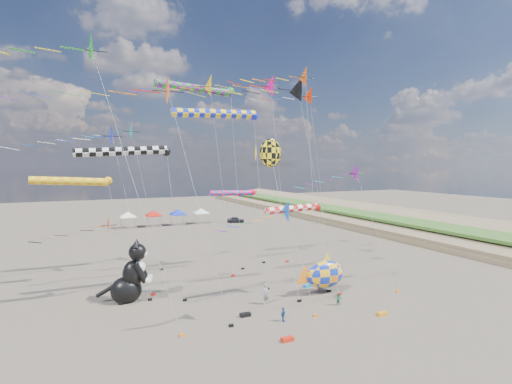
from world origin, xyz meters
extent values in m
plane|color=#50473B|center=(0.00, 0.00, 0.00)|extent=(260.00, 260.00, 0.00)
cone|color=#D7520C|center=(5.08, 11.48, 20.88)|extent=(2.03, 2.18, 2.24)
cylinder|color=#B2B2B2|center=(5.88, 11.48, 10.44)|extent=(1.64, 0.02, 20.89)
cube|color=black|center=(6.69, 11.48, 0.10)|extent=(0.36, 0.24, 0.20)
cone|color=#ED2700|center=(11.29, 19.06, 20.69)|extent=(2.24, 2.39, 2.47)
cylinder|color=#B2B2B2|center=(12.29, 19.06, 10.35)|extent=(2.02, 0.02, 20.70)
cube|color=black|center=(13.28, 19.06, 0.10)|extent=(0.36, 0.24, 0.20)
cone|color=black|center=(7.90, 15.23, 20.52)|extent=(2.74, 2.94, 3.03)
cylinder|color=#B2B2B2|center=(9.53, 15.23, 10.26)|extent=(3.28, 0.02, 20.53)
cube|color=black|center=(11.16, 15.23, 0.10)|extent=(0.36, 0.24, 0.20)
cone|color=#0E8E11|center=(-12.44, 6.40, 20.32)|extent=(2.10, 2.25, 2.32)
cylinder|color=#B2B2B2|center=(-10.60, 6.40, 10.16)|extent=(3.69, 0.02, 20.32)
cube|color=black|center=(-8.77, 6.40, 0.10)|extent=(0.36, 0.24, 0.20)
cone|color=#E20F7C|center=(7.59, 22.76, 22.15)|extent=(2.68, 2.87, 2.96)
cylinder|color=#B2B2B2|center=(8.43, 22.76, 11.08)|extent=(1.69, 0.02, 22.15)
cube|color=black|center=(9.26, 22.76, 0.10)|extent=(0.36, 0.24, 0.20)
cone|color=#FF4C20|center=(-11.64, 16.69, 7.00)|extent=(1.53, 1.64, 1.69)
cylinder|color=#B2B2B2|center=(-10.31, 16.69, 3.50)|extent=(2.68, 0.02, 7.01)
cube|color=black|center=(-8.99, 16.69, 0.10)|extent=(0.36, 0.24, 0.20)
cone|color=yellow|center=(-1.56, 19.59, 21.16)|extent=(2.50, 2.68, 2.76)
cylinder|color=#B2B2B2|center=(-0.55, 19.59, 10.58)|extent=(2.05, 0.02, 21.16)
cube|color=black|center=(0.46, 19.59, 0.10)|extent=(0.36, 0.24, 0.20)
cone|color=#871E96|center=(10.09, 7.42, 11.87)|extent=(1.75, 1.87, 1.93)
cylinder|color=#B2B2B2|center=(11.65, 7.42, 5.94)|extent=(3.15, 0.02, 11.88)
cube|color=black|center=(13.22, 7.42, 0.10)|extent=(0.36, 0.24, 0.20)
cone|color=blue|center=(-0.51, 5.49, 9.04)|extent=(1.83, 1.96, 2.02)
cylinder|color=#B2B2B2|center=(0.89, 5.49, 4.52)|extent=(2.82, 0.02, 9.05)
cube|color=black|center=(2.29, 5.49, 0.10)|extent=(0.36, 0.24, 0.20)
cone|color=#0715D7|center=(-11.40, 15.29, 15.15)|extent=(1.79, 1.92, 1.98)
cylinder|color=#B2B2B2|center=(-10.47, 15.29, 7.57)|extent=(1.87, 0.02, 15.15)
cube|color=black|center=(-9.55, 15.29, 0.10)|extent=(0.36, 0.24, 0.20)
cone|color=#0CD4DE|center=(-8.80, 25.58, 16.39)|extent=(1.99, 2.13, 2.19)
cylinder|color=#B2B2B2|center=(-7.60, 25.58, 8.19)|extent=(2.42, 0.02, 16.39)
cube|color=black|center=(-6.40, 25.58, 0.10)|extent=(0.36, 0.24, 0.20)
cone|color=#E85917|center=(-7.91, 6.51, 18.11)|extent=(2.41, 2.57, 2.65)
cylinder|color=#B2B2B2|center=(-6.38, 6.51, 9.05)|extent=(3.08, 0.02, 18.11)
cube|color=black|center=(-4.85, 6.51, 0.10)|extent=(0.36, 0.24, 0.20)
cylinder|color=black|center=(-11.93, 13.78, 13.79)|extent=(7.58, 0.71, 0.71)
sphere|color=black|center=(-8.14, 13.78, 13.79)|extent=(0.75, 0.75, 0.75)
cylinder|color=#B2B2B2|center=(-7.39, 13.78, 6.90)|extent=(1.52, 0.02, 13.79)
cube|color=black|center=(-6.64, 13.78, 0.10)|extent=(0.36, 0.24, 0.20)
cylinder|color=#FBA315|center=(-16.03, 22.12, 11.00)|extent=(7.21, 0.80, 0.80)
sphere|color=#FBA315|center=(-12.43, 22.12, 11.00)|extent=(0.84, 0.84, 0.84)
cylinder|color=#B2B2B2|center=(-11.68, 22.12, 5.50)|extent=(1.52, 0.02, 11.00)
cube|color=black|center=(-10.93, 22.12, 0.10)|extent=(0.36, 0.24, 0.20)
cylinder|color=red|center=(2.78, 10.35, 8.54)|extent=(5.57, 0.65, 0.65)
sphere|color=red|center=(5.57, 10.35, 8.54)|extent=(0.68, 0.68, 0.68)
cylinder|color=#B2B2B2|center=(6.32, 10.35, 4.27)|extent=(1.52, 0.02, 8.55)
cube|color=black|center=(7.07, 10.35, 0.10)|extent=(0.36, 0.24, 0.20)
cylinder|color=#1622DD|center=(-3.66, 13.59, 17.37)|extent=(7.99, 0.83, 0.83)
sphere|color=#1622DD|center=(0.33, 13.59, 17.37)|extent=(0.87, 0.87, 0.87)
cylinder|color=#B2B2B2|center=(1.08, 13.59, 8.69)|extent=(1.52, 0.02, 17.37)
cube|color=black|center=(1.83, 13.59, 0.10)|extent=(0.36, 0.24, 0.20)
cylinder|color=#1B9525|center=(-3.22, 21.88, 21.14)|extent=(8.67, 0.88, 0.88)
sphere|color=#1B9525|center=(1.11, 21.88, 21.14)|extent=(0.92, 0.92, 0.92)
cylinder|color=#B2B2B2|center=(1.86, 21.88, 10.57)|extent=(1.52, 0.02, 21.14)
cube|color=black|center=(2.61, 21.88, 0.10)|extent=(0.36, 0.24, 0.20)
cylinder|color=red|center=(1.89, 23.57, 9.18)|extent=(5.76, 0.68, 0.68)
sphere|color=red|center=(4.77, 23.57, 9.18)|extent=(0.72, 0.72, 0.72)
cylinder|color=#B2B2B2|center=(5.52, 23.57, 4.59)|extent=(1.52, 0.02, 9.18)
cube|color=black|center=(6.27, 23.57, 0.10)|extent=(0.36, 0.24, 0.20)
ellipsoid|color=yellow|center=(0.93, 11.15, 13.72)|extent=(2.20, 0.40, 2.64)
cone|color=yellow|center=(-0.57, 11.15, 13.72)|extent=(0.12, 1.80, 1.80)
cylinder|color=#B2B2B2|center=(1.93, 10.15, 6.86)|extent=(2.03, 2.03, 13.73)
cube|color=black|center=(2.93, 9.15, 0.10)|extent=(0.36, 0.24, 0.20)
ellipsoid|color=#122EB5|center=(6.49, 10.20, 1.89)|extent=(4.18, 1.69, 2.78)
cone|color=orange|center=(4.07, 10.20, 1.89)|extent=(2.04, 0.12, 2.04)
cone|color=yellow|center=(6.67, 10.20, 3.28)|extent=(1.49, 0.10, 1.49)
cylinder|color=#B2B2B2|center=(7.55, 9.70, 0.71)|extent=(0.16, 1.04, 1.45)
cube|color=red|center=(7.49, 9.20, 0.10)|extent=(0.36, 0.24, 0.20)
imported|color=gray|center=(-0.13, 9.92, 0.94)|extent=(0.79, 0.64, 1.88)
imported|color=#207449|center=(5.72, 6.89, 0.56)|extent=(0.56, 0.45, 1.12)
imported|color=#2B4CA2|center=(-0.65, 5.74, 0.58)|extent=(0.72, 0.60, 1.15)
cube|color=black|center=(-3.02, 7.98, 0.15)|extent=(0.90, 0.44, 0.30)
cube|color=red|center=(-2.10, 2.42, 0.15)|extent=(0.90, 0.44, 0.30)
cube|color=blue|center=(6.05, 12.64, 0.15)|extent=(0.90, 0.44, 0.30)
cube|color=orange|center=(7.53, 3.37, 0.15)|extent=(0.90, 0.44, 0.30)
cube|color=white|center=(-6.00, 60.00, 2.25)|extent=(3.00, 3.00, 0.15)
pyramid|color=white|center=(-6.00, 60.00, 3.30)|extent=(4.20, 4.20, 1.00)
cylinder|color=#999999|center=(-7.30, 58.70, 1.10)|extent=(0.08, 0.08, 2.20)
cylinder|color=#999999|center=(-4.70, 58.70, 1.10)|extent=(0.08, 0.08, 2.20)
cylinder|color=#999999|center=(-7.30, 61.30, 1.10)|extent=(0.08, 0.08, 2.20)
cylinder|color=#999999|center=(-4.70, 61.30, 1.10)|extent=(0.08, 0.08, 2.20)
cube|color=red|center=(-1.00, 60.00, 2.25)|extent=(3.00, 3.00, 0.15)
pyramid|color=red|center=(-1.00, 60.00, 3.30)|extent=(4.20, 4.20, 1.00)
cylinder|color=#999999|center=(-2.30, 58.70, 1.10)|extent=(0.08, 0.08, 2.20)
cylinder|color=#999999|center=(0.30, 58.70, 1.10)|extent=(0.08, 0.08, 2.20)
cylinder|color=#999999|center=(-2.30, 61.30, 1.10)|extent=(0.08, 0.08, 2.20)
cylinder|color=#999999|center=(0.30, 61.30, 1.10)|extent=(0.08, 0.08, 2.20)
cube|color=#152ADA|center=(4.00, 60.00, 2.25)|extent=(3.00, 3.00, 0.15)
pyramid|color=#152ADA|center=(4.00, 60.00, 3.30)|extent=(4.20, 4.20, 1.00)
cylinder|color=#999999|center=(2.70, 58.70, 1.10)|extent=(0.08, 0.08, 2.20)
cylinder|color=#999999|center=(5.30, 58.70, 1.10)|extent=(0.08, 0.08, 2.20)
cylinder|color=#999999|center=(2.70, 61.30, 1.10)|extent=(0.08, 0.08, 2.20)
cylinder|color=#999999|center=(5.30, 61.30, 1.10)|extent=(0.08, 0.08, 2.20)
cube|color=white|center=(9.00, 60.00, 2.25)|extent=(3.00, 3.00, 0.15)
pyramid|color=white|center=(9.00, 60.00, 3.30)|extent=(4.20, 4.20, 1.00)
cylinder|color=#999999|center=(7.70, 58.70, 1.10)|extent=(0.08, 0.08, 2.20)
cylinder|color=#999999|center=(10.30, 58.70, 1.10)|extent=(0.08, 0.08, 2.20)
cylinder|color=#999999|center=(7.70, 61.30, 1.10)|extent=(0.08, 0.08, 2.20)
cylinder|color=#999999|center=(10.30, 61.30, 1.10)|extent=(0.08, 0.08, 2.20)
imported|color=#26262D|center=(16.18, 58.00, 0.64)|extent=(4.03, 3.02, 1.28)
camera|label=1|loc=(-15.80, -21.89, 12.70)|focal=28.00mm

